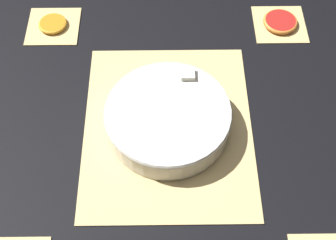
% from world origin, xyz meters
% --- Properties ---
extents(ground_plane, '(6.00, 6.00, 0.00)m').
position_xyz_m(ground_plane, '(0.00, 0.00, 0.00)').
color(ground_plane, black).
extents(bamboo_mat_center, '(0.47, 0.39, 0.01)m').
position_xyz_m(bamboo_mat_center, '(-0.00, 0.00, 0.00)').
color(bamboo_mat_center, '#D6B775').
rests_on(bamboo_mat_center, ground_plane).
extents(coaster_mat_near_right, '(0.14, 0.14, 0.01)m').
position_xyz_m(coaster_mat_near_right, '(0.33, -0.31, 0.00)').
color(coaster_mat_near_right, '#D6B775').
rests_on(coaster_mat_near_right, ground_plane).
extents(coaster_mat_far_right, '(0.14, 0.14, 0.01)m').
position_xyz_m(coaster_mat_far_right, '(0.33, 0.31, 0.00)').
color(coaster_mat_far_right, '#D6B775').
rests_on(coaster_mat_far_right, ground_plane).
extents(fruit_salad_bowl, '(0.28, 0.28, 0.08)m').
position_xyz_m(fruit_salad_bowl, '(-0.00, -0.00, 0.04)').
color(fruit_salad_bowl, silver).
rests_on(fruit_salad_bowl, bamboo_mat_center).
extents(orange_slice_whole, '(0.08, 0.08, 0.01)m').
position_xyz_m(orange_slice_whole, '(0.33, 0.31, 0.01)').
color(orange_slice_whole, orange).
rests_on(orange_slice_whole, coaster_mat_far_right).
extents(grapefruit_slice, '(0.09, 0.09, 0.01)m').
position_xyz_m(grapefruit_slice, '(0.33, -0.31, 0.01)').
color(grapefruit_slice, '#B2231E').
rests_on(grapefruit_slice, coaster_mat_near_right).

